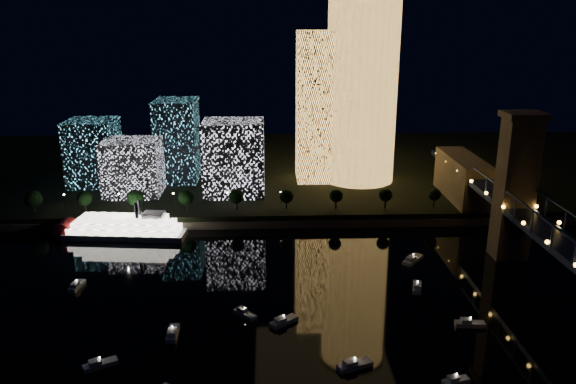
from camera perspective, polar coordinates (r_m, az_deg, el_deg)
name	(u,v)px	position (r m, az deg, el deg)	size (l,w,h in m)	color
ground	(337,339)	(149.38, 4.99, -14.67)	(520.00, 520.00, 0.00)	black
far_bank	(301,169)	(296.13, 1.30, 2.39)	(420.00, 160.00, 5.00)	black
seawall	(312,222)	(222.23, 2.47, -3.07)	(420.00, 6.00, 3.00)	#6B5E4C
tower_cylindrical	(362,86)	(260.82, 7.52, 10.63)	(34.00, 34.00, 87.95)	#EBA74B
tower_rectangular	(320,107)	(262.55, 3.28, 8.61)	(21.47, 21.47, 68.30)	#EBA74B
midrise_blocks	(165,153)	(258.21, -12.39, 3.91)	(88.92, 46.78, 37.71)	white
riverboat	(119,228)	(219.22, -16.77, -3.50)	(49.17, 14.62, 14.59)	silver
motorboats	(295,320)	(155.24, 0.76, -12.91)	(117.98, 76.07, 2.78)	silver
esplanade_trees	(204,197)	(225.76, -8.55, -0.51)	(166.00, 6.91, 8.96)	black
street_lamps	(227,196)	(231.06, -6.17, -0.38)	(132.70, 0.70, 5.65)	black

